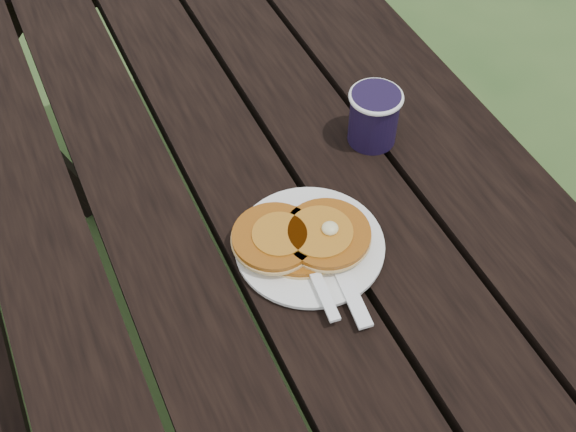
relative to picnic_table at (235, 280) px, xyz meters
name	(u,v)px	position (x,y,z in m)	size (l,w,h in m)	color
ground	(244,367)	(0.00, 0.00, -0.37)	(60.00, 60.00, 0.00)	#2C491F
picnic_table	(235,280)	(0.00, 0.00, 0.00)	(1.36, 1.80, 0.75)	black
plate	(309,246)	(0.04, -0.24, 0.39)	(0.20, 0.20, 0.01)	white
pancake_stack	(302,237)	(0.03, -0.24, 0.41)	(0.19, 0.14, 0.04)	#A75812
knife	(341,272)	(0.05, -0.31, 0.39)	(0.02, 0.18, 0.01)	white
fork	(320,286)	(0.02, -0.32, 0.40)	(0.03, 0.16, 0.01)	white
coffee_cup	(374,114)	(0.22, -0.09, 0.43)	(0.08, 0.08, 0.09)	black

